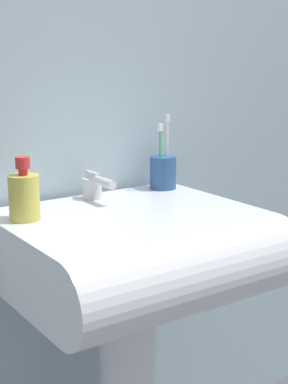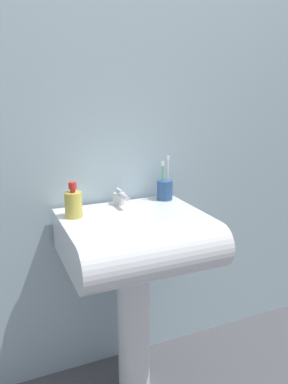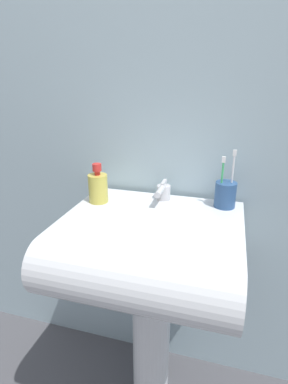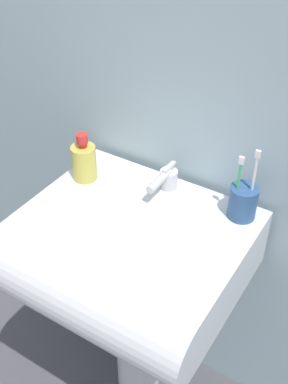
# 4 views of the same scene
# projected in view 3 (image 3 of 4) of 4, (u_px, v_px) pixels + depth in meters

# --- Properties ---
(wall_back) EXTENTS (5.00, 0.05, 2.40)m
(wall_back) POSITION_uv_depth(u_px,v_px,m) (172.00, 96.00, 1.07)
(wall_back) COLOR #9EB7C1
(wall_back) RESTS_ON ground
(sink_pedestal) EXTENTS (0.14, 0.14, 0.66)m
(sink_pedestal) POSITION_uv_depth(u_px,v_px,m) (151.00, 336.00, 1.15)
(sink_pedestal) COLOR white
(sink_pedestal) RESTS_ON ground
(sink_basin) EXTENTS (0.57, 0.51, 0.17)m
(sink_basin) POSITION_uv_depth(u_px,v_px,m) (147.00, 250.00, 0.95)
(sink_basin) COLOR white
(sink_basin) RESTS_ON sink_pedestal
(faucet) EXTENTS (0.05, 0.13, 0.07)m
(faucet) POSITION_uv_depth(u_px,v_px,m) (162.00, 191.00, 1.09)
(faucet) COLOR silver
(faucet) RESTS_ON sink_basin
(toothbrush_cup) EXTENTS (0.07, 0.07, 0.20)m
(toothbrush_cup) POSITION_uv_depth(u_px,v_px,m) (225.00, 194.00, 1.03)
(toothbrush_cup) COLOR #2D5184
(toothbrush_cup) RESTS_ON sink_basin
(soap_bottle) EXTENTS (0.07, 0.07, 0.14)m
(soap_bottle) POSITION_uv_depth(u_px,v_px,m) (98.00, 187.00, 1.07)
(soap_bottle) COLOR gold
(soap_bottle) RESTS_ON sink_basin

